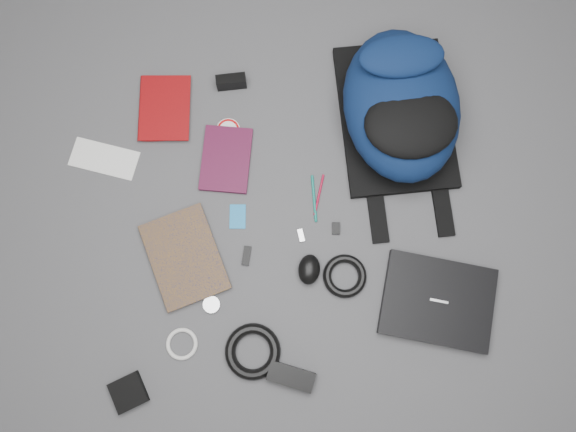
{
  "coord_description": "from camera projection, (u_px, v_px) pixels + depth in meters",
  "views": [
    {
      "loc": [
        -0.04,
        -0.33,
        1.71
      ],
      "look_at": [
        0.0,
        0.0,
        0.02
      ],
      "focal_mm": 35.0,
      "sensor_mm": 36.0,
      "label": 1
    }
  ],
  "objects": [
    {
      "name": "headphone_right",
      "position": [
        202.0,
        262.0,
        1.71
      ],
      "size": [
        0.07,
        0.07,
        0.01
      ],
      "primitive_type": "cylinder",
      "rotation": [
        0.0,
        0.0,
        -0.16
      ],
      "color": "#B7B7B9",
      "rests_on": "ground"
    },
    {
      "name": "sticker_disc",
      "position": [
        228.0,
        130.0,
        1.79
      ],
      "size": [
        0.1,
        0.1,
        0.0
      ],
      "primitive_type": "cylinder",
      "rotation": [
        0.0,
        0.0,
        0.42
      ],
      "color": "white",
      "rests_on": "ground"
    },
    {
      "name": "ground",
      "position": [
        288.0,
        217.0,
        1.74
      ],
      "size": [
        4.0,
        4.0,
        0.0
      ],
      "primitive_type": "plane",
      "color": "#4F4F51",
      "rests_on": "ground"
    },
    {
      "name": "usb_silver",
      "position": [
        301.0,
        235.0,
        1.73
      ],
      "size": [
        0.02,
        0.04,
        0.01
      ],
      "primitive_type": "cube",
      "rotation": [
        0.0,
        0.0,
        0.11
      ],
      "color": "silver",
      "rests_on": "ground"
    },
    {
      "name": "cable_coil",
      "position": [
        345.0,
        276.0,
        1.69
      ],
      "size": [
        0.15,
        0.15,
        0.03
      ],
      "primitive_type": "torus",
      "rotation": [
        0.0,
        0.0,
        -0.13
      ],
      "color": "black",
      "rests_on": "ground"
    },
    {
      "name": "envelope",
      "position": [
        104.0,
        159.0,
        1.77
      ],
      "size": [
        0.23,
        0.17,
        0.0
      ],
      "primitive_type": "cube",
      "rotation": [
        0.0,
        0.0,
        -0.37
      ],
      "color": "white",
      "rests_on": "ground"
    },
    {
      "name": "textbook_red",
      "position": [
        139.0,
        109.0,
        1.8
      ],
      "size": [
        0.19,
        0.24,
        0.02
      ],
      "primitive_type": "imported",
      "rotation": [
        0.0,
        0.0,
        -0.12
      ],
      "color": "maroon",
      "rests_on": "ground"
    },
    {
      "name": "backpack",
      "position": [
        401.0,
        105.0,
        1.69
      ],
      "size": [
        0.38,
        0.55,
        0.23
      ],
      "primitive_type": null,
      "rotation": [
        0.0,
        0.0,
        -0.02
      ],
      "color": "#081533",
      "rests_on": "ground"
    },
    {
      "name": "usb_black",
      "position": [
        246.0,
        256.0,
        1.71
      ],
      "size": [
        0.04,
        0.06,
        0.01
      ],
      "primitive_type": "cube",
      "rotation": [
        0.0,
        0.0,
        -0.26
      ],
      "color": "black",
      "rests_on": "ground"
    },
    {
      "name": "mouse",
      "position": [
        309.0,
        269.0,
        1.68
      ],
      "size": [
        0.09,
        0.11,
        0.05
      ],
      "primitive_type": "ellipsoid",
      "rotation": [
        0.0,
        0.0,
        -0.24
      ],
      "color": "black",
      "rests_on": "ground"
    },
    {
      "name": "pen_teal",
      "position": [
        314.0,
        198.0,
        1.75
      ],
      "size": [
        0.01,
        0.15,
        0.01
      ],
      "primitive_type": "cylinder",
      "rotation": [
        1.57,
        0.0,
        -0.04
      ],
      "color": "#0C7263",
      "rests_on": "ground"
    },
    {
      "name": "id_badge",
      "position": [
        238.0,
        217.0,
        1.74
      ],
      "size": [
        0.06,
        0.08,
        0.0
      ],
      "primitive_type": "cube",
      "rotation": [
        0.0,
        0.0,
        -0.12
      ],
      "color": "#1877BA",
      "rests_on": "ground"
    },
    {
      "name": "power_cord_coil",
      "position": [
        253.0,
        352.0,
        1.65
      ],
      "size": [
        0.19,
        0.19,
        0.03
      ],
      "primitive_type": "torus",
      "rotation": [
        0.0,
        0.0,
        0.2
      ],
      "color": "black",
      "rests_on": "ground"
    },
    {
      "name": "laptop",
      "position": [
        438.0,
        301.0,
        1.67
      ],
      "size": [
        0.39,
        0.34,
        0.03
      ],
      "primitive_type": "cube",
      "rotation": [
        0.0,
        0.0,
        -0.31
      ],
      "color": "black",
      "rests_on": "ground"
    },
    {
      "name": "comic_book",
      "position": [
        153.0,
        269.0,
        1.7
      ],
      "size": [
        0.27,
        0.32,
        0.02
      ],
      "primitive_type": "imported",
      "rotation": [
        0.0,
        0.0,
        0.26
      ],
      "color": "#A16A0B",
      "rests_on": "ground"
    },
    {
      "name": "dvd_case",
      "position": [
        226.0,
        159.0,
        1.77
      ],
      "size": [
        0.19,
        0.24,
        0.02
      ],
      "primitive_type": "cube",
      "rotation": [
        0.0,
        0.0,
        -0.2
      ],
      "color": "#3C0B22",
      "rests_on": "ground"
    },
    {
      "name": "white_cable_coil",
      "position": [
        182.0,
        344.0,
        1.66
      ],
      "size": [
        0.12,
        0.12,
        0.01
      ],
      "primitive_type": "torus",
      "rotation": [
        0.0,
        0.0,
        -0.25
      ],
      "color": "silver",
      "rests_on": "ground"
    },
    {
      "name": "headphone_left",
      "position": [
        212.0,
        305.0,
        1.68
      ],
      "size": [
        0.05,
        0.05,
        0.01
      ],
      "primitive_type": "cylinder",
      "rotation": [
        0.0,
        0.0,
        -0.02
      ],
      "color": "#B9BABB",
      "rests_on": "ground"
    },
    {
      "name": "pouch",
      "position": [
        128.0,
        392.0,
        1.63
      ],
      "size": [
        0.12,
        0.12,
        0.02
      ],
      "primitive_type": "cube",
      "rotation": [
        0.0,
        0.0,
        0.33
      ],
      "color": "black",
      "rests_on": "ground"
    },
    {
      "name": "pen_red",
      "position": [
        319.0,
        195.0,
        1.75
      ],
      "size": [
        0.05,
        0.13,
        0.01
      ],
      "primitive_type": "cylinder",
      "rotation": [
        1.57,
        0.0,
        -0.34
      ],
      "color": "#A20C2C",
      "rests_on": "ground"
    },
    {
      "name": "key_fob",
      "position": [
        336.0,
        228.0,
        1.73
      ],
      "size": [
        0.03,
        0.04,
        0.01
      ],
      "primitive_type": "cube",
      "rotation": [
        0.0,
        0.0,
        -0.13
      ],
      "color": "black",
      "rests_on": "ground"
    },
    {
      "name": "compact_camera",
      "position": [
        231.0,
        82.0,
        1.8
      ],
      "size": [
        0.09,
        0.03,
        0.05
      ],
      "primitive_type": "cube",
      "rotation": [
        0.0,
        0.0,
        -0.0
      ],
      "color": "black",
      "rests_on": "ground"
    },
    {
      "name": "power_brick",
      "position": [
        291.0,
        376.0,
        1.63
      ],
      "size": [
        0.15,
        0.11,
        0.03
      ],
      "primitive_type": "cube",
      "rotation": [
        0.0,
        0.0,
        -0.41
      ],
      "color": "black",
      "rests_on": "ground"
    }
  ]
}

